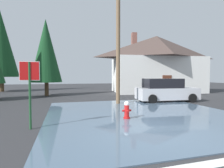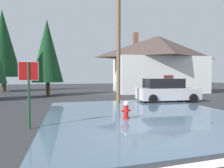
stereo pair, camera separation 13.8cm
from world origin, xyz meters
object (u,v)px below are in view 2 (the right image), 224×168
(fire_hydrant, at_px, (126,110))
(pine_tree_mid_left, at_px, (3,44))
(house, at_px, (158,63))
(pine_tree_short_left, at_px, (47,51))
(stop_sign_near, at_px, (29,81))
(parked_car, at_px, (166,91))
(utility_pole, at_px, (118,38))

(fire_hydrant, distance_m, pine_tree_mid_left, 20.93)
(house, height_order, pine_tree_short_left, pine_tree_short_left)
(pine_tree_mid_left, bearing_deg, stop_sign_near, -70.85)
(parked_car, distance_m, pine_tree_short_left, 11.61)
(fire_hydrant, xyz_separation_m, parked_car, (4.75, 4.52, 0.42))
(utility_pole, bearing_deg, house, 46.98)
(fire_hydrant, xyz_separation_m, pine_tree_short_left, (-4.27, 10.94, 3.94))
(stop_sign_near, bearing_deg, house, 46.19)
(utility_pole, bearing_deg, stop_sign_near, -135.05)
(house, distance_m, pine_tree_short_left, 12.45)
(fire_hydrant, bearing_deg, utility_pole, 77.94)
(stop_sign_near, bearing_deg, utility_pole, 44.95)
(pine_tree_short_left, bearing_deg, stop_sign_near, -87.84)
(fire_hydrant, xyz_separation_m, pine_tree_mid_left, (-10.09, 17.49, 5.52))
(stop_sign_near, height_order, parked_car, stop_sign_near)
(stop_sign_near, relative_size, house, 0.21)
(fire_hydrant, distance_m, pine_tree_short_left, 12.38)
(house, distance_m, pine_tree_mid_left, 19.17)
(utility_pole, xyz_separation_m, house, (7.19, 7.71, -1.03))
(utility_pole, relative_size, pine_tree_short_left, 1.17)
(stop_sign_near, height_order, house, house)
(stop_sign_near, relative_size, fire_hydrant, 3.02)
(house, bearing_deg, parked_car, -114.28)
(pine_tree_mid_left, height_order, pine_tree_short_left, pine_tree_mid_left)
(house, bearing_deg, stop_sign_near, -133.81)
(stop_sign_near, height_order, fire_hydrant, stop_sign_near)
(parked_car, distance_m, pine_tree_mid_left, 20.35)
(fire_hydrant, bearing_deg, stop_sign_near, -172.68)
(house, height_order, parked_car, house)
(parked_car, bearing_deg, stop_sign_near, -149.73)
(pine_tree_mid_left, bearing_deg, utility_pole, -50.30)
(fire_hydrant, bearing_deg, parked_car, 43.59)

